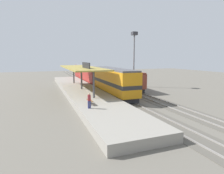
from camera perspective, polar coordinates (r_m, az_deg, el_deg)
name	(u,v)px	position (r m, az deg, el deg)	size (l,w,h in m)	color
ground_plane	(117,92)	(35.78, 1.38, -1.37)	(120.00, 120.00, 0.00)	#666056
track_near	(107,92)	(35.08, -1.65, -1.53)	(3.20, 110.00, 0.16)	#565249
track_far	(129,91)	(36.82, 5.13, -1.06)	(3.20, 110.00, 0.16)	#565249
platform	(82,91)	(33.81, -9.04, -1.31)	(6.00, 44.00, 0.90)	gray
station_canopy	(81,68)	(33.24, -9.17, 5.61)	(5.20, 18.00, 4.70)	#47474C
platform_bench	(90,101)	(22.54, -6.67, -4.06)	(0.44, 1.70, 0.50)	#333338
locomotive	(113,81)	(31.68, 0.28, 1.71)	(2.93, 14.43, 4.44)	#28282D
passenger_carriage_single	(87,73)	(48.83, -7.36, 4.04)	(2.90, 20.00, 4.24)	#28282D
freight_car	(125,80)	(38.18, 3.98, 2.25)	(2.80, 12.00, 3.54)	#28282D
light_mast	(134,48)	(41.68, 6.65, 11.61)	(1.10, 1.10, 11.70)	slate
person_waiting	(89,100)	(20.64, -6.84, -3.81)	(0.34, 0.34, 1.71)	navy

